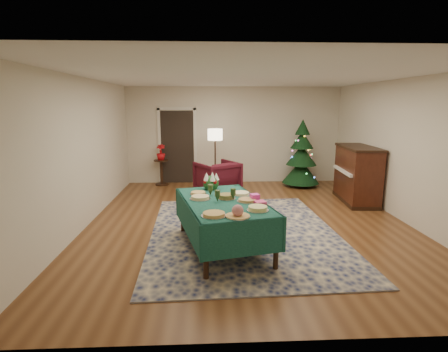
{
  "coord_description": "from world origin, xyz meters",
  "views": [
    {
      "loc": [
        -0.75,
        -6.41,
        2.21
      ],
      "look_at": [
        -0.47,
        -0.41,
        0.98
      ],
      "focal_mm": 28.0,
      "sensor_mm": 36.0,
      "label": 1
    }
  ],
  "objects_px": {
    "side_table": "(161,173)",
    "christmas_tree": "(301,156)",
    "armchair": "(217,176)",
    "floor_lamp": "(215,138)",
    "gift_box": "(255,197)",
    "potted_plant": "(161,156)",
    "buffet_table": "(223,210)",
    "piano": "(357,175)"
  },
  "relations": [
    {
      "from": "side_table",
      "to": "christmas_tree",
      "type": "height_order",
      "value": "christmas_tree"
    },
    {
      "from": "armchair",
      "to": "side_table",
      "type": "relative_size",
      "value": 1.32
    },
    {
      "from": "floor_lamp",
      "to": "christmas_tree",
      "type": "height_order",
      "value": "christmas_tree"
    },
    {
      "from": "gift_box",
      "to": "potted_plant",
      "type": "relative_size",
      "value": 0.29
    },
    {
      "from": "buffet_table",
      "to": "christmas_tree",
      "type": "bearing_deg",
      "value": 60.92
    },
    {
      "from": "buffet_table",
      "to": "gift_box",
      "type": "xyz_separation_m",
      "value": [
        0.48,
        -0.02,
        0.2
      ]
    },
    {
      "from": "gift_box",
      "to": "potted_plant",
      "type": "xyz_separation_m",
      "value": [
        -2.0,
        4.5,
        0.0
      ]
    },
    {
      "from": "floor_lamp",
      "to": "piano",
      "type": "height_order",
      "value": "floor_lamp"
    },
    {
      "from": "gift_box",
      "to": "armchair",
      "type": "bearing_deg",
      "value": 98.14
    },
    {
      "from": "christmas_tree",
      "to": "piano",
      "type": "xyz_separation_m",
      "value": [
        0.86,
        -1.64,
        -0.19
      ]
    },
    {
      "from": "piano",
      "to": "armchair",
      "type": "bearing_deg",
      "value": 166.41
    },
    {
      "from": "gift_box",
      "to": "floor_lamp",
      "type": "distance_m",
      "value": 4.05
    },
    {
      "from": "gift_box",
      "to": "armchair",
      "type": "distance_m",
      "value": 3.39
    },
    {
      "from": "potted_plant",
      "to": "piano",
      "type": "xyz_separation_m",
      "value": [
        4.71,
        -1.94,
        -0.2
      ]
    },
    {
      "from": "piano",
      "to": "buffet_table",
      "type": "bearing_deg",
      "value": -141.34
    },
    {
      "from": "buffet_table",
      "to": "gift_box",
      "type": "bearing_deg",
      "value": -1.93
    },
    {
      "from": "christmas_tree",
      "to": "piano",
      "type": "relative_size",
      "value": 1.19
    },
    {
      "from": "christmas_tree",
      "to": "side_table",
      "type": "bearing_deg",
      "value": 175.54
    },
    {
      "from": "floor_lamp",
      "to": "piano",
      "type": "distance_m",
      "value": 3.59
    },
    {
      "from": "side_table",
      "to": "piano",
      "type": "xyz_separation_m",
      "value": [
        4.71,
        -1.94,
        0.29
      ]
    },
    {
      "from": "armchair",
      "to": "christmas_tree",
      "type": "height_order",
      "value": "christmas_tree"
    },
    {
      "from": "buffet_table",
      "to": "side_table",
      "type": "height_order",
      "value": "buffet_table"
    },
    {
      "from": "gift_box",
      "to": "side_table",
      "type": "relative_size",
      "value": 0.18
    },
    {
      "from": "buffet_table",
      "to": "gift_box",
      "type": "height_order",
      "value": "gift_box"
    },
    {
      "from": "buffet_table",
      "to": "floor_lamp",
      "type": "distance_m",
      "value": 4.04
    },
    {
      "from": "side_table",
      "to": "armchair",
      "type": "bearing_deg",
      "value": -37.42
    },
    {
      "from": "buffet_table",
      "to": "potted_plant",
      "type": "bearing_deg",
      "value": 108.73
    },
    {
      "from": "armchair",
      "to": "floor_lamp",
      "type": "xyz_separation_m",
      "value": [
        -0.03,
        0.65,
        0.88
      ]
    },
    {
      "from": "side_table",
      "to": "potted_plant",
      "type": "bearing_deg",
      "value": 0.0
    },
    {
      "from": "buffet_table",
      "to": "armchair",
      "type": "height_order",
      "value": "armchair"
    },
    {
      "from": "buffet_table",
      "to": "side_table",
      "type": "relative_size",
      "value": 3.12
    },
    {
      "from": "buffet_table",
      "to": "christmas_tree",
      "type": "xyz_separation_m",
      "value": [
        2.33,
        4.18,
        0.2
      ]
    },
    {
      "from": "christmas_tree",
      "to": "floor_lamp",
      "type": "bearing_deg",
      "value": -174.81
    },
    {
      "from": "buffet_table",
      "to": "gift_box",
      "type": "relative_size",
      "value": 17.78
    },
    {
      "from": "christmas_tree",
      "to": "potted_plant",
      "type": "bearing_deg",
      "value": 175.54
    },
    {
      "from": "potted_plant",
      "to": "floor_lamp",
      "type": "bearing_deg",
      "value": -19.04
    },
    {
      "from": "gift_box",
      "to": "potted_plant",
      "type": "distance_m",
      "value": 4.93
    },
    {
      "from": "buffet_table",
      "to": "armchair",
      "type": "xyz_separation_m",
      "value": [
        0.0,
        3.32,
        -0.15
      ]
    },
    {
      "from": "potted_plant",
      "to": "christmas_tree",
      "type": "height_order",
      "value": "christmas_tree"
    },
    {
      "from": "side_table",
      "to": "buffet_table",
      "type": "bearing_deg",
      "value": -71.27
    },
    {
      "from": "piano",
      "to": "christmas_tree",
      "type": "bearing_deg",
      "value": 117.72
    },
    {
      "from": "floor_lamp",
      "to": "potted_plant",
      "type": "bearing_deg",
      "value": 160.96
    }
  ]
}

